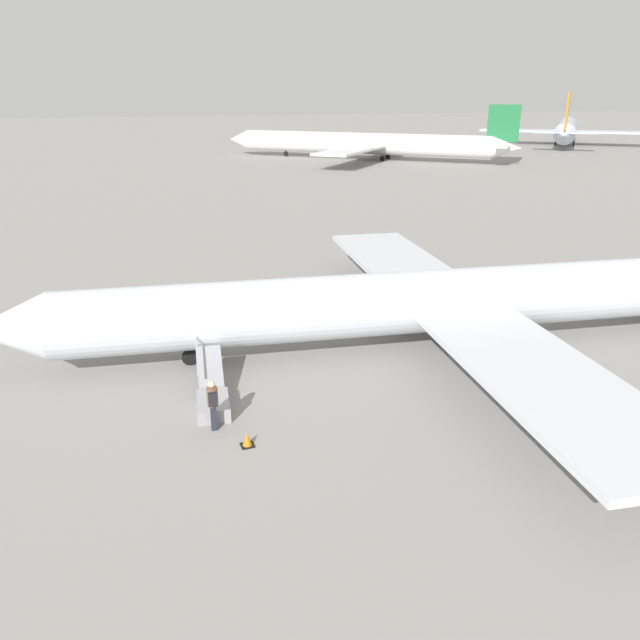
{
  "coord_description": "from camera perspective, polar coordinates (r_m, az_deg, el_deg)",
  "views": [
    {
      "loc": [
        12.62,
        22.23,
        10.41
      ],
      "look_at": [
        4.55,
        0.17,
        1.86
      ],
      "focal_mm": 35.0,
      "sensor_mm": 36.0,
      "label": 1
    }
  ],
  "objects": [
    {
      "name": "ground_plane",
      "position": [
        27.6,
        8.79,
        -2.4
      ],
      "size": [
        600.0,
        600.0,
        0.0
      ],
      "primitive_type": "plane",
      "color": "gray"
    },
    {
      "name": "airplane_main",
      "position": [
        27.26,
        11.05,
        1.83
      ],
      "size": [
        36.21,
        28.05,
        6.98
      ],
      "rotation": [
        0.0,
        0.0,
        -0.15
      ],
      "color": "silver",
      "rests_on": "ground"
    },
    {
      "name": "airplane_far_right",
      "position": [
        107.54,
        4.21,
        15.81
      ],
      "size": [
        40.34,
        38.37,
        8.85
      ],
      "rotation": [
        0.0,
        0.0,
        5.53
      ],
      "color": "white",
      "rests_on": "ground"
    },
    {
      "name": "airplane_far_left",
      "position": [
        148.95,
        21.61,
        15.9
      ],
      "size": [
        35.59,
        38.72,
        10.62
      ],
      "rotation": [
        0.0,
        0.0,
        3.99
      ],
      "color": "silver",
      "rests_on": "ground"
    },
    {
      "name": "boarding_stairs",
      "position": [
        22.36,
        -9.8,
        -6.97
      ],
      "size": [
        1.58,
        4.12,
        1.73
      ],
      "rotation": [
        0.0,
        0.0,
        -1.72
      ],
      "color": "#99999E",
      "rests_on": "ground"
    },
    {
      "name": "passenger",
      "position": [
        20.66,
        -9.78,
        -7.39
      ],
      "size": [
        0.37,
        0.56,
        1.74
      ],
      "rotation": [
        0.0,
        0.0,
        -1.72
      ],
      "color": "#23232D",
      "rests_on": "ground"
    },
    {
      "name": "traffic_cone_near_stairs",
      "position": [
        19.99,
        -6.68,
        -10.84
      ],
      "size": [
        0.41,
        0.41,
        0.45
      ],
      "color": "black",
      "rests_on": "ground"
    }
  ]
}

